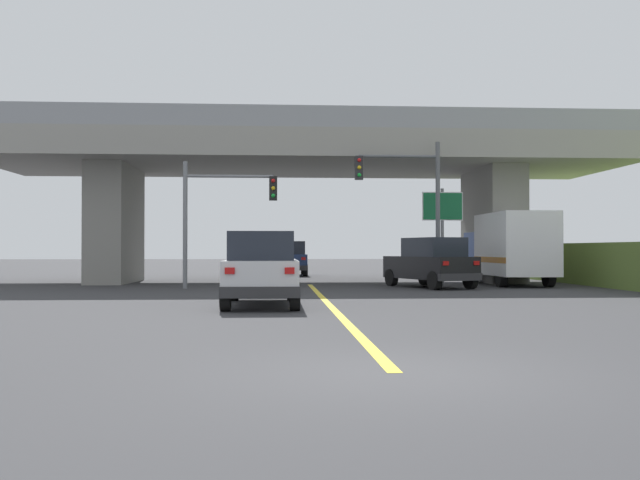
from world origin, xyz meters
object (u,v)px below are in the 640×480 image
suv_crossing (431,263)px  traffic_signal_nearside (410,193)px  traffic_signal_farside (219,206)px  semi_truck_distant (267,249)px  box_truck (510,248)px  highway_sign (442,214)px  sedan_oncoming (291,258)px  suv_lead (262,269)px

suv_crossing → traffic_signal_nearside: traffic_signal_nearside is taller
traffic_signal_farside → semi_truck_distant: traffic_signal_farside is taller
box_truck → semi_truck_distant: (-10.97, 29.40, -0.07)m
box_truck → traffic_signal_nearside: (-4.75, -1.87, 2.20)m
suv_crossing → traffic_signal_farside: (-8.53, 0.07, 2.28)m
traffic_signal_farside → highway_sign: 9.74m
traffic_signal_nearside → highway_sign: (1.80, 2.03, -0.72)m
suv_crossing → semi_truck_distant: (-7.04, 31.37, 0.54)m
traffic_signal_farside → sedan_oncoming: bearing=76.9°
box_truck → sedan_oncoming: (-9.33, 11.61, -0.61)m
suv_crossing → traffic_signal_farside: 8.83m
suv_crossing → highway_sign: bearing=45.0°
semi_truck_distant → box_truck: bearing=-69.5°
suv_crossing → sedan_oncoming: same height
box_truck → suv_crossing: bearing=-153.5°
traffic_signal_farside → suv_crossing: bearing=-0.5°
sedan_oncoming → traffic_signal_farside: traffic_signal_farside is taller
sedan_oncoming → semi_truck_distant: bearing=95.3°
box_truck → highway_sign: size_ratio=1.55×
box_truck → semi_truck_distant: 31.39m
traffic_signal_nearside → semi_truck_distant: traffic_signal_nearside is taller
suv_lead → traffic_signal_nearside: traffic_signal_nearside is taller
traffic_signal_nearside → traffic_signal_farside: (-7.72, -0.02, -0.53)m
suv_crossing → box_truck: 4.44m
suv_lead → box_truck: 15.10m
traffic_signal_nearside → traffic_signal_farside: bearing=-179.9°
box_truck → highway_sign: (-2.95, 0.16, 1.48)m
suv_lead → highway_sign: highway_sign is taller
sedan_oncoming → highway_sign: size_ratio=1.02×
traffic_signal_nearside → sedan_oncoming: bearing=108.8°
suv_lead → traffic_signal_farside: (-1.87, 8.85, 2.27)m
suv_crossing → traffic_signal_farside: traffic_signal_farside is taller
traffic_signal_farside → traffic_signal_nearside: bearing=0.1°
suv_crossing → traffic_signal_nearside: (-0.81, 0.09, 2.81)m
suv_lead → sedan_oncoming: 22.38m
suv_lead → traffic_signal_farside: 9.32m
traffic_signal_nearside → semi_truck_distant: (-6.23, 31.27, -2.28)m
sedan_oncoming → traffic_signal_farside: bearing=-103.1°
sedan_oncoming → suv_crossing: bearing=-68.3°
suv_lead → traffic_signal_nearside: size_ratio=0.81×
sedan_oncoming → traffic_signal_farside: 14.04m
suv_lead → highway_sign: size_ratio=1.14×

